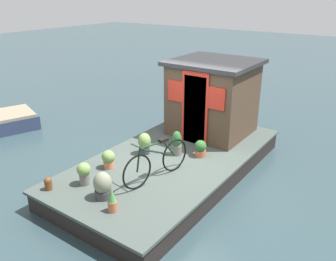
{
  "coord_description": "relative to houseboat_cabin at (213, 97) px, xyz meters",
  "views": [
    {
      "loc": [
        -5.99,
        -4.11,
        4.03
      ],
      "look_at": [
        -0.2,
        0.0,
        1.16
      ],
      "focal_mm": 37.42,
      "sensor_mm": 36.0,
      "label": 1
    }
  ],
  "objects": [
    {
      "name": "ground_plane",
      "position": [
        -1.81,
        0.0,
        -1.44
      ],
      "size": [
        60.0,
        60.0,
        0.0
      ],
      "primitive_type": "plane",
      "color": "#2D4247"
    },
    {
      "name": "houseboat_deck",
      "position": [
        -1.81,
        0.0,
        -1.21
      ],
      "size": [
        5.84,
        2.95,
        0.46
      ],
      "color": "#424C47",
      "rests_on": "ground_plane"
    },
    {
      "name": "houseboat_cabin",
      "position": [
        0.0,
        0.0,
        0.0
      ],
      "size": [
        1.96,
        2.07,
        1.93
      ],
      "color": "#4C3828",
      "rests_on": "houseboat_deck"
    },
    {
      "name": "bicycle",
      "position": [
        -2.85,
        -0.33,
        -0.58
      ],
      "size": [
        1.71,
        0.5,
        0.85
      ],
      "color": "black",
      "rests_on": "houseboat_deck"
    },
    {
      "name": "potted_plant_ivy",
      "position": [
        -3.07,
        0.81,
        -0.76
      ],
      "size": [
        0.28,
        0.28,
        0.4
      ],
      "color": "#C6754C",
      "rests_on": "houseboat_deck"
    },
    {
      "name": "potted_plant_mint",
      "position": [
        -1.68,
        -0.02,
        -0.7
      ],
      "size": [
        0.23,
        0.23,
        0.58
      ],
      "color": "slate",
      "rests_on": "houseboat_deck"
    },
    {
      "name": "potted_plant_fern",
      "position": [
        -3.97,
        0.07,
        -0.72
      ],
      "size": [
        0.34,
        0.34,
        0.52
      ],
      "color": "#38383D",
      "rests_on": "houseboat_deck"
    },
    {
      "name": "potted_plant_rosemary",
      "position": [
        -2.08,
        0.62,
        -0.71
      ],
      "size": [
        0.3,
        0.3,
        0.51
      ],
      "color": "#38383D",
      "rests_on": "houseboat_deck"
    },
    {
      "name": "potted_plant_geranium",
      "position": [
        -4.19,
        -0.37,
        -0.75
      ],
      "size": [
        0.16,
        0.16,
        0.46
      ],
      "color": "#B2603D",
      "rests_on": "houseboat_deck"
    },
    {
      "name": "potted_plant_lavender",
      "position": [
        -3.84,
        0.71,
        -0.71
      ],
      "size": [
        0.27,
        0.27,
        0.46
      ],
      "color": "slate",
      "rests_on": "houseboat_deck"
    },
    {
      "name": "potted_plant_succulent",
      "position": [
        -1.44,
        -0.51,
        -0.78
      ],
      "size": [
        0.27,
        0.27,
        0.39
      ],
      "color": "#B2603D",
      "rests_on": "houseboat_deck"
    },
    {
      "name": "mooring_bollard",
      "position": [
        -4.38,
        1.12,
        -0.84
      ],
      "size": [
        0.15,
        0.15,
        0.26
      ],
      "color": "brown",
      "rests_on": "houseboat_deck"
    }
  ]
}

